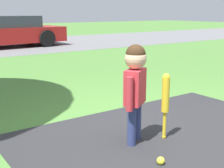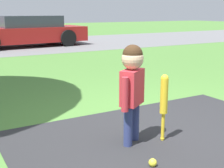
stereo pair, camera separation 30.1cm
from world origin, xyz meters
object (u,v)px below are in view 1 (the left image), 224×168
object	(u,v)px
baseball_bat	(166,97)
sports_ball	(161,161)
child	(135,80)
parked_car	(2,32)

from	to	relation	value
baseball_bat	sports_ball	distance (m)	0.73
child	baseball_bat	size ratio (longest dim) A/B	1.43
sports_ball	parked_car	bearing A→B (deg)	81.26
parked_car	sports_ball	bearing A→B (deg)	76.92
baseball_bat	sports_ball	size ratio (longest dim) A/B	9.73
sports_ball	parked_car	distance (m)	10.03
baseball_bat	parked_car	bearing A→B (deg)	83.46
baseball_bat	parked_car	distance (m)	9.56
baseball_bat	child	bearing A→B (deg)	160.12
sports_ball	child	bearing A→B (deg)	77.25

